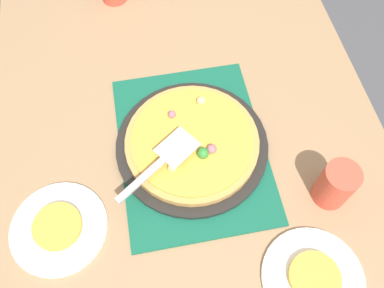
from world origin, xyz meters
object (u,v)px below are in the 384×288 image
Objects in this scene: pizza_pan at (192,145)px; served_slice_left at (57,226)px; plate_near_left at (59,228)px; cup_far at (336,185)px; pizza at (192,142)px; pizza_server at (162,161)px; served_slice_right at (315,277)px; plate_far_right at (313,279)px.

pizza_pan is 3.45× the size of served_slice_left.
cup_far is (-0.03, -0.63, 0.06)m from plate_near_left.
pizza is 0.37m from plate_near_left.
pizza is 0.35m from cup_far.
pizza_server is at bearing 125.35° from pizza.
pizza is at bearing -65.93° from plate_near_left.
pizza is 3.00× the size of served_slice_left.
cup_far is (0.18, -0.10, 0.04)m from served_slice_right.
cup_far is at bearing -121.89° from pizza_pan.
served_slice_right is 0.52× the size of pizza_server.
served_slice_left is 0.28m from pizza_server.
served_slice_right is (-0.36, -0.20, 0.01)m from pizza_pan.
pizza reaches higher than plate_far_right.
served_slice_left is (0.21, 0.53, 0.01)m from plate_far_right.
pizza is 0.10m from pizza_server.
plate_near_left is 1.00× the size of plate_far_right.
served_slice_right is (-0.21, -0.53, 0.00)m from served_slice_left.
plate_near_left and plate_far_right have the same top height.
cup_far is at bearing -93.01° from plate_near_left.
served_slice_left is at bearing 68.29° from plate_far_right.
served_slice_right is at bearing 150.93° from cup_far.
pizza is at bearing 58.15° from cup_far.
pizza_pan is at bearing 28.40° from served_slice_right.
plate_far_right is 1.83× the size of cup_far.
pizza_server is at bearing 71.34° from cup_far.
plate_near_left is at bearing 68.29° from plate_far_right.
plate_far_right is at bearing -151.59° from pizza.
plate_far_right is 1.04× the size of pizza_server.
cup_far reaches higher than served_slice_right.
plate_near_left is at bearing 68.29° from served_slice_right.
served_slice_right is 0.92× the size of cup_far.
plate_far_right is 0.57m from served_slice_left.
plate_near_left is (-0.15, 0.33, -0.03)m from pizza.
served_slice_right is at bearing -90.00° from plate_far_right.
served_slice_right reaches higher than pizza_pan.
pizza_pan is at bearing 28.40° from plate_far_right.
pizza_pan is 0.37m from plate_near_left.
served_slice_left is at bearing 0.00° from plate_near_left.
pizza_pan is 1.79× the size of pizza_server.
cup_far is (-0.18, -0.29, 0.05)m from pizza_pan.
plate_far_right is 0.41m from pizza_server.
pizza_pan is 1.15× the size of pizza.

